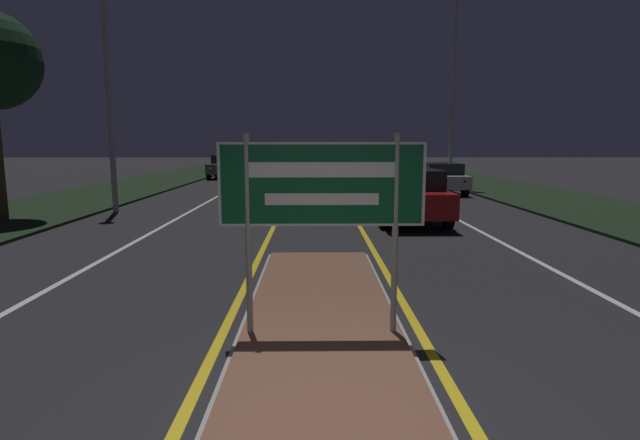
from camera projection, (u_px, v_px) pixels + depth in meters
name	position (u px, v px, depth m)	size (l,w,h in m)	color
ground_plane	(326.00, 438.00, 3.81)	(160.00, 160.00, 0.00)	#232326
median_island	(322.00, 336.00, 5.74)	(1.97, 8.52, 0.10)	#999993
verge_left	(114.00, 191.00, 23.45)	(5.00, 100.00, 0.08)	black
verge_right	(515.00, 190.00, 23.70)	(5.00, 100.00, 0.08)	black
centre_line_yellow_left	(294.00, 183.00, 28.51)	(0.12, 70.00, 0.01)	gold
centre_line_yellow_right	(335.00, 183.00, 28.54)	(0.12, 70.00, 0.01)	gold
lane_line_white_left	(241.00, 183.00, 28.47)	(0.12, 70.00, 0.01)	silver
lane_line_white_right	(388.00, 183.00, 28.58)	(0.12, 70.00, 0.01)	silver
edge_line_white_left	(189.00, 183.00, 28.43)	(0.10, 70.00, 0.01)	silver
edge_line_white_right	(440.00, 183.00, 28.62)	(0.10, 70.00, 0.01)	silver
highway_sign	(322.00, 193.00, 5.48)	(2.28, 0.07, 2.25)	#9E9E99
streetlight_left_near	(105.00, 40.00, 15.55)	(0.44, 0.44, 9.12)	#9E9E99
streetlight_right_near	(455.00, 52.00, 23.72)	(0.54, 0.54, 10.19)	#9E9E99
car_receding_0	(406.00, 193.00, 14.51)	(1.92, 4.83, 1.52)	maroon
car_receding_1	(439.00, 177.00, 22.78)	(1.87, 4.47, 1.37)	#B7B7BC
car_receding_2	(393.00, 164.00, 35.56)	(1.85, 4.48, 1.51)	black
car_approaching_0	(256.00, 182.00, 19.50)	(2.02, 4.71, 1.38)	#4C514C
car_approaching_1	(226.00, 166.00, 32.71)	(1.89, 4.34, 1.52)	#4C514C
car_approaching_2	(289.00, 160.00, 46.77)	(1.91, 4.10, 1.37)	black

